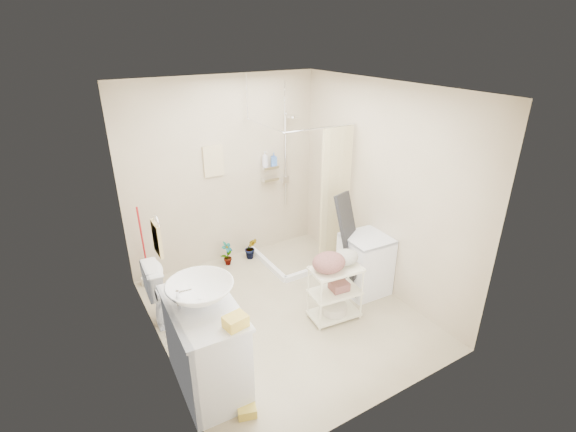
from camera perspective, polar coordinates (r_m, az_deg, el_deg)
name	(u,v)px	position (r m, az deg, el deg)	size (l,w,h in m)	color
floor	(283,312)	(5.14, -0.64, -13.03)	(3.20, 3.20, 0.00)	#BAAE8C
ceiling	(282,88)	(4.12, -0.81, 17.10)	(2.80, 3.20, 0.04)	silver
wall_back	(224,173)	(5.82, -8.71, 5.81)	(2.80, 0.04, 2.60)	beige
wall_front	(387,285)	(3.35, 13.38, -9.19)	(2.80, 0.04, 2.60)	beige
wall_left	(151,245)	(4.03, -18.22, -3.81)	(0.04, 3.20, 2.60)	beige
wall_right	(381,190)	(5.27, 12.59, 3.50)	(0.04, 3.20, 2.60)	beige
vanity	(206,346)	(4.08, -11.15, -17.04)	(0.57, 1.02, 0.90)	silver
sink	(200,293)	(3.78, -11.91, -10.27)	(0.60, 0.60, 0.21)	white
counter_basket	(236,321)	(3.50, -7.19, -14.11)	(0.18, 0.14, 0.10)	yellow
floor_basket	(247,410)	(4.04, -5.64, -24.85)	(0.24, 0.18, 0.13)	#E5CB49
toilet	(182,289)	(4.99, -14.31, -9.63)	(0.44, 0.78, 0.79)	white
mop	(140,246)	(5.65, -19.59, -3.92)	(0.11, 0.11, 1.16)	#B11319
potted_plant_a	(227,253)	(6.04, -8.30, -5.10)	(0.19, 0.13, 0.36)	brown
potted_plant_b	(251,248)	(6.17, -5.10, -4.38)	(0.18, 0.15, 0.33)	#9B4F25
hanging_towel	(213,161)	(5.69, -10.16, 7.40)	(0.28, 0.03, 0.42)	beige
towel_ring	(157,237)	(3.78, -17.52, -2.71)	(0.04, 0.22, 0.34)	#EED78F
tp_holder	(162,294)	(4.37, -16.88, -10.17)	(0.08, 0.12, 0.14)	white
shower	(298,191)	(5.81, 1.33, 3.42)	(1.10, 1.10, 2.10)	white
shampoo_bottle_a	(265,159)	(5.95, -3.17, 7.77)	(0.08, 0.09, 0.22)	silver
shampoo_bottle_b	(274,159)	(6.03, -1.94, 7.81)	(0.08, 0.08, 0.18)	#3A67B6
washing_machine	(365,264)	(5.42, 10.48, -6.45)	(0.52, 0.54, 0.77)	white
laundry_rack	(335,288)	(4.87, 6.47, -9.78)	(0.58, 0.34, 0.80)	#EFEBC9
ironing_board	(351,243)	(5.27, 8.56, -3.73)	(0.38, 0.11, 1.33)	black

